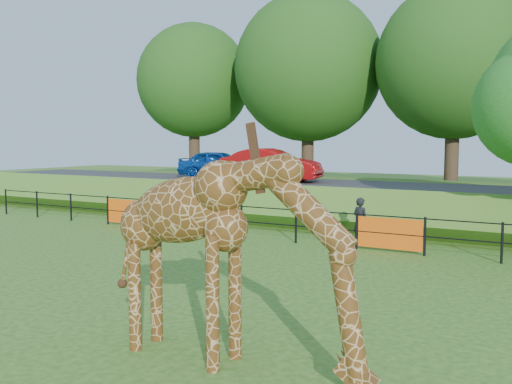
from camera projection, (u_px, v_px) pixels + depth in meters
ground at (117, 308)px, 11.04m from camera, size 90.00×90.00×0.00m
giraffe at (232, 260)px, 8.10m from camera, size 4.36×0.93×3.10m
perimeter_fence at (296, 226)px, 17.91m from camera, size 28.07×0.10×1.10m
embankment at (372, 200)px, 24.39m from camera, size 40.00×9.00×1.30m
road at (360, 186)px, 23.03m from camera, size 40.00×5.00×0.12m
car_blue at (219, 164)px, 26.84m from camera, size 4.09×2.21×1.32m
car_red at (271, 165)px, 24.82m from camera, size 4.54×2.15×1.44m
visitor at (360, 221)px, 17.57m from camera, size 0.63×0.51×1.48m
bg_tree_line at (452, 60)px, 28.48m from camera, size 37.30×8.80×11.82m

